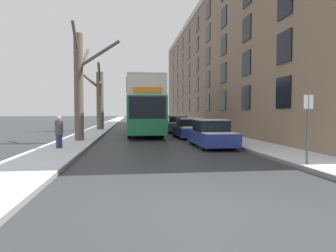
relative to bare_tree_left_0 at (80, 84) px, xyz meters
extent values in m
plane|color=#303335|center=(4.54, -12.71, -3.47)|extent=(320.00, 320.00, 0.00)
cube|color=slate|center=(-0.28, 40.29, -3.40)|extent=(2.29, 130.00, 0.13)
cube|color=silver|center=(-0.28, 40.29, -3.32)|extent=(2.27, 130.00, 0.03)
cube|color=slate|center=(9.35, 40.29, -3.40)|extent=(2.29, 130.00, 0.13)
cube|color=silver|center=(9.35, 40.29, -3.32)|extent=(2.27, 130.00, 0.03)
cube|color=#8C7056|center=(15.00, 15.06, 3.49)|extent=(9.00, 49.20, 13.92)
cube|color=black|center=(10.47, -4.18, -0.68)|extent=(0.08, 1.40, 1.56)
cube|color=black|center=(10.47, 0.63, -0.68)|extent=(0.08, 1.40, 1.56)
cube|color=black|center=(10.47, 5.44, -0.68)|extent=(0.08, 1.40, 1.56)
cube|color=black|center=(10.47, 10.25, -0.68)|extent=(0.08, 1.40, 1.56)
cube|color=black|center=(10.47, 15.06, -0.68)|extent=(0.08, 1.40, 1.56)
cube|color=black|center=(10.47, 19.87, -0.68)|extent=(0.08, 1.40, 1.56)
cube|color=black|center=(10.47, 24.68, -0.68)|extent=(0.08, 1.40, 1.56)
cube|color=black|center=(10.47, 29.49, -0.68)|extent=(0.08, 1.40, 1.56)
cube|color=black|center=(10.47, 34.30, -0.68)|extent=(0.08, 1.40, 1.56)
cube|color=black|center=(10.47, -4.18, 1.54)|extent=(0.08, 1.40, 1.56)
cube|color=black|center=(10.47, 0.63, 1.54)|extent=(0.08, 1.40, 1.56)
cube|color=black|center=(10.47, 5.44, 1.54)|extent=(0.08, 1.40, 1.56)
cube|color=black|center=(10.47, 10.25, 1.54)|extent=(0.08, 1.40, 1.56)
cube|color=black|center=(10.47, 15.06, 1.54)|extent=(0.08, 1.40, 1.56)
cube|color=black|center=(10.47, 19.87, 1.54)|extent=(0.08, 1.40, 1.56)
cube|color=black|center=(10.47, 24.68, 1.54)|extent=(0.08, 1.40, 1.56)
cube|color=black|center=(10.47, 29.49, 1.54)|extent=(0.08, 1.40, 1.56)
cube|color=black|center=(10.47, 34.30, 1.54)|extent=(0.08, 1.40, 1.56)
cube|color=black|center=(10.47, -4.18, 3.77)|extent=(0.08, 1.40, 1.56)
cube|color=black|center=(10.47, 0.63, 3.77)|extent=(0.08, 1.40, 1.56)
cube|color=black|center=(10.47, 5.44, 3.77)|extent=(0.08, 1.40, 1.56)
cube|color=black|center=(10.47, 10.25, 3.77)|extent=(0.08, 1.40, 1.56)
cube|color=black|center=(10.47, 15.06, 3.77)|extent=(0.08, 1.40, 1.56)
cube|color=black|center=(10.47, 19.87, 3.77)|extent=(0.08, 1.40, 1.56)
cube|color=black|center=(10.47, 24.68, 3.77)|extent=(0.08, 1.40, 1.56)
cube|color=black|center=(10.47, 29.49, 3.77)|extent=(0.08, 1.40, 1.56)
cube|color=black|center=(10.47, 34.30, 3.77)|extent=(0.08, 1.40, 1.56)
cube|color=black|center=(10.47, 5.44, 6.00)|extent=(0.08, 1.40, 1.56)
cube|color=black|center=(10.47, 10.25, 6.00)|extent=(0.08, 1.40, 1.56)
cube|color=black|center=(10.47, 15.06, 6.00)|extent=(0.08, 1.40, 1.56)
cube|color=black|center=(10.47, 19.87, 6.00)|extent=(0.08, 1.40, 1.56)
cube|color=black|center=(10.47, 24.68, 6.00)|extent=(0.08, 1.40, 1.56)
cube|color=black|center=(10.47, 29.49, 6.00)|extent=(0.08, 1.40, 1.56)
cube|color=black|center=(10.47, 34.30, 6.00)|extent=(0.08, 1.40, 1.56)
cube|color=black|center=(10.47, 10.25, 8.22)|extent=(0.08, 1.40, 1.56)
cube|color=black|center=(10.47, 15.06, 8.22)|extent=(0.08, 1.40, 1.56)
cube|color=black|center=(10.47, 19.87, 8.22)|extent=(0.08, 1.40, 1.56)
cube|color=black|center=(10.47, 24.68, 8.22)|extent=(0.08, 1.40, 1.56)
cube|color=black|center=(10.47, 29.49, 8.22)|extent=(0.08, 1.40, 1.56)
cube|color=black|center=(10.47, 34.30, 8.22)|extent=(0.08, 1.40, 1.56)
cube|color=beige|center=(10.46, 15.06, 9.93)|extent=(0.12, 48.21, 0.44)
cylinder|color=brown|center=(-0.06, 0.00, -0.26)|extent=(0.53, 0.53, 6.41)
cylinder|color=brown|center=(0.11, 0.82, 1.43)|extent=(0.56, 1.81, 1.96)
cylinder|color=brown|center=(1.14, -0.28, 1.74)|extent=(2.54, 0.75, 1.61)
cylinder|color=brown|center=(-0.13, -0.50, 2.54)|extent=(0.33, 1.17, 1.82)
cylinder|color=brown|center=(0.01, 12.08, -0.56)|extent=(0.70, 0.70, 5.80)
cylinder|color=brown|center=(0.04, 11.11, 2.22)|extent=(0.31, 2.09, 1.70)
cylinder|color=brown|center=(0.09, 11.56, 0.50)|extent=(0.42, 1.27, 1.59)
cylinder|color=brown|center=(-0.84, 11.80, 1.42)|extent=(1.93, 0.83, 1.63)
cube|color=#1E7A47|center=(4.01, 6.44, -1.85)|extent=(2.59, 11.65, 2.56)
cube|color=silver|center=(4.01, 6.44, 0.09)|extent=(2.54, 11.41, 1.31)
cube|color=beige|center=(4.01, 6.44, 0.80)|extent=(2.54, 11.41, 0.12)
cube|color=black|center=(4.01, 6.44, -1.35)|extent=(2.62, 10.25, 1.33)
cube|color=black|center=(4.01, 6.44, 0.15)|extent=(2.62, 10.25, 0.99)
cube|color=black|center=(4.01, 0.64, -1.35)|extent=(2.33, 0.06, 1.40)
cube|color=orange|center=(4.01, 0.63, -0.24)|extent=(1.82, 0.05, 0.32)
cylinder|color=black|center=(2.89, 2.95, -2.96)|extent=(0.30, 1.01, 1.01)
cylinder|color=black|center=(5.14, 2.95, -2.96)|extent=(0.30, 1.01, 1.01)
cylinder|color=black|center=(2.89, 9.70, -2.96)|extent=(0.30, 1.01, 1.01)
cylinder|color=black|center=(5.14, 9.70, -2.96)|extent=(0.30, 1.01, 1.01)
cube|color=navy|center=(7.12, -3.10, -2.98)|extent=(1.74, 4.12, 0.64)
cube|color=black|center=(7.12, -2.93, -2.37)|extent=(1.49, 2.06, 0.59)
cube|color=silver|center=(7.12, -2.93, -2.05)|extent=(1.46, 1.96, 0.04)
cube|color=silver|center=(7.12, -4.56, -2.64)|extent=(1.56, 1.08, 0.04)
cylinder|color=black|center=(6.36, -4.33, -3.16)|extent=(0.20, 0.61, 0.61)
cylinder|color=black|center=(7.88, -4.33, -3.16)|extent=(0.20, 0.61, 0.61)
cylinder|color=black|center=(6.36, -1.86, -3.16)|extent=(0.20, 0.61, 0.61)
cylinder|color=black|center=(7.88, -1.86, -3.16)|extent=(0.20, 0.61, 0.61)
cube|color=navy|center=(7.12, 2.68, -2.99)|extent=(1.86, 4.45, 0.61)
cube|color=black|center=(7.12, 2.86, -2.41)|extent=(1.60, 2.22, 0.55)
cube|color=silver|center=(7.12, 2.86, -2.08)|extent=(1.56, 2.11, 0.10)
cube|color=silver|center=(7.12, 1.10, -2.65)|extent=(1.67, 1.16, 0.08)
cylinder|color=black|center=(6.30, 1.34, -3.16)|extent=(0.20, 0.60, 0.60)
cylinder|color=black|center=(7.94, 1.34, -3.16)|extent=(0.20, 0.60, 0.60)
cylinder|color=black|center=(6.30, 4.01, -3.16)|extent=(0.20, 0.60, 0.60)
cylinder|color=black|center=(7.94, 4.01, -3.16)|extent=(0.20, 0.60, 0.60)
cube|color=#474C56|center=(7.12, 8.41, -2.94)|extent=(1.87, 4.16, 0.71)
cube|color=black|center=(7.12, 8.58, -2.30)|extent=(1.61, 2.08, 0.56)
cube|color=silver|center=(7.12, 8.58, -1.97)|extent=(1.57, 1.98, 0.09)
cube|color=silver|center=(7.12, 6.93, -2.55)|extent=(1.68, 1.09, 0.07)
cylinder|color=black|center=(6.30, 7.16, -3.16)|extent=(0.20, 0.61, 0.61)
cylinder|color=black|center=(7.94, 7.16, -3.16)|extent=(0.20, 0.61, 0.61)
cylinder|color=black|center=(6.30, 9.66, -3.16)|extent=(0.20, 0.61, 0.61)
cylinder|color=black|center=(7.94, 9.66, -3.16)|extent=(0.20, 0.61, 0.61)
cube|color=#9EA3AD|center=(7.12, 14.12, -3.00)|extent=(1.84, 4.15, 0.59)
cube|color=black|center=(7.12, 14.28, -2.40)|extent=(1.58, 2.07, 0.61)
cube|color=silver|center=(7.12, 14.28, -2.05)|extent=(1.54, 1.97, 0.09)
cube|color=silver|center=(7.12, 12.64, -2.67)|extent=(1.65, 1.08, 0.07)
cylinder|color=black|center=(6.31, 12.87, -3.13)|extent=(0.20, 0.68, 0.68)
cylinder|color=black|center=(7.93, 12.87, -3.13)|extent=(0.20, 0.68, 0.68)
cylinder|color=black|center=(6.31, 15.36, -3.13)|extent=(0.20, 0.68, 0.68)
cylinder|color=black|center=(7.93, 15.36, -3.13)|extent=(0.20, 0.68, 0.68)
cylinder|color=navy|center=(-0.29, -3.87, -3.08)|extent=(0.17, 0.17, 0.77)
cylinder|color=navy|center=(-0.38, -4.01, -3.08)|extent=(0.17, 0.17, 0.77)
cylinder|color=#47474C|center=(-0.33, -3.94, -2.36)|extent=(0.36, 0.36, 0.67)
sphere|color=tan|center=(-0.33, -3.94, -1.92)|extent=(0.21, 0.21, 0.21)
cylinder|color=#4C4F54|center=(8.50, -9.36, -2.27)|extent=(0.07, 0.07, 2.38)
cube|color=silver|center=(8.50, -9.38, -1.33)|extent=(0.32, 0.02, 0.44)
camera|label=1|loc=(2.89, -18.20, -1.68)|focal=32.00mm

